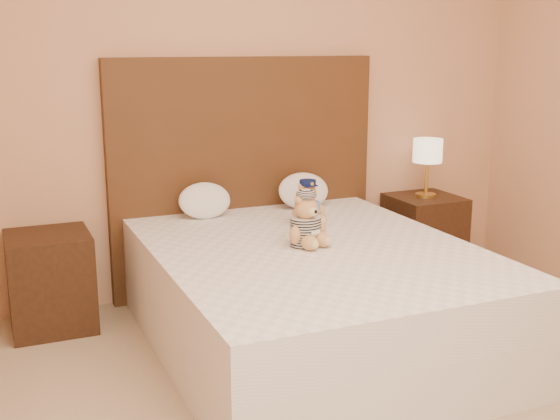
% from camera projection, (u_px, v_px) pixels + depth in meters
% --- Properties ---
extents(bed, '(1.60, 2.00, 0.55)m').
position_uv_depth(bed, '(312.00, 297.00, 3.71)').
color(bed, white).
rests_on(bed, ground).
extents(headboard, '(1.75, 0.08, 1.50)m').
position_uv_depth(headboard, '(245.00, 176.00, 4.50)').
color(headboard, '#492A16').
rests_on(headboard, ground).
extents(nightstand_left, '(0.45, 0.45, 0.55)m').
position_uv_depth(nightstand_left, '(51.00, 281.00, 3.95)').
color(nightstand_left, '#341F10').
rests_on(nightstand_left, ground).
extents(nightstand_right, '(0.45, 0.45, 0.55)m').
position_uv_depth(nightstand_right, '(424.00, 235.00, 4.90)').
color(nightstand_right, '#341F10').
rests_on(nightstand_right, ground).
extents(lamp, '(0.20, 0.20, 0.40)m').
position_uv_depth(lamp, '(428.00, 154.00, 4.77)').
color(lamp, gold).
rests_on(lamp, nightstand_right).
extents(teddy_police, '(0.24, 0.23, 0.26)m').
position_uv_depth(teddy_police, '(308.00, 202.00, 4.08)').
color(teddy_police, '#C0864A').
rests_on(teddy_police, bed).
extents(teddy_prisoner, '(0.31, 0.30, 0.28)m').
position_uv_depth(teddy_prisoner, '(306.00, 220.00, 3.64)').
color(teddy_prisoner, '#C0864A').
rests_on(teddy_prisoner, bed).
extents(pillow_left, '(0.32, 0.21, 0.23)m').
position_uv_depth(pillow_left, '(205.00, 199.00, 4.24)').
color(pillow_left, white).
rests_on(pillow_left, bed).
extents(pillow_right, '(0.34, 0.22, 0.24)m').
position_uv_depth(pillow_right, '(304.00, 189.00, 4.49)').
color(pillow_right, white).
rests_on(pillow_right, bed).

